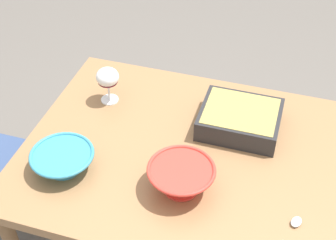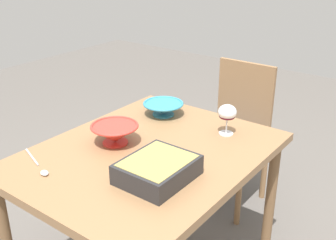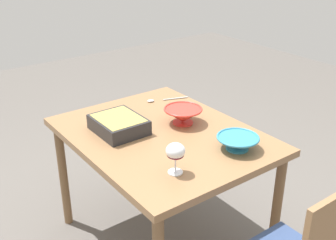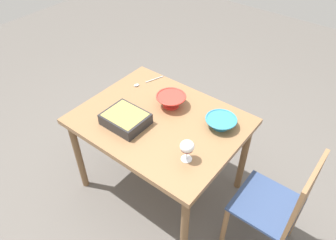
# 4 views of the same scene
# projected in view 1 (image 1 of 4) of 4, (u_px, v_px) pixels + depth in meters

# --- Properties ---
(dining_table) EXTENTS (1.13, 0.89, 0.74)m
(dining_table) POSITION_uv_depth(u_px,v_px,m) (185.00, 167.00, 1.75)
(dining_table) COLOR olive
(dining_table) RESTS_ON ground_plane
(wine_glass) EXTENTS (0.09, 0.09, 0.15)m
(wine_glass) POSITION_uv_depth(u_px,v_px,m) (108.00, 79.00, 1.85)
(wine_glass) COLOR white
(wine_glass) RESTS_ON dining_table
(casserole_dish) EXTENTS (0.29, 0.24, 0.08)m
(casserole_dish) POSITION_uv_depth(u_px,v_px,m) (240.00, 118.00, 1.76)
(casserole_dish) COLOR #262628
(casserole_dish) RESTS_ON dining_table
(mixing_bowl) EXTENTS (0.22, 0.22, 0.09)m
(mixing_bowl) POSITION_uv_depth(u_px,v_px,m) (181.00, 177.00, 1.54)
(mixing_bowl) COLOR red
(mixing_bowl) RESTS_ON dining_table
(small_bowl) EXTENTS (0.22, 0.22, 0.07)m
(small_bowl) POSITION_uv_depth(u_px,v_px,m) (63.00, 160.00, 1.61)
(small_bowl) COLOR teal
(small_bowl) RESTS_ON dining_table
(serving_spoon) EXTENTS (0.11, 0.26, 0.01)m
(serving_spoon) POSITION_uv_depth(u_px,v_px,m) (287.00, 235.00, 1.42)
(serving_spoon) COLOR silver
(serving_spoon) RESTS_ON dining_table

